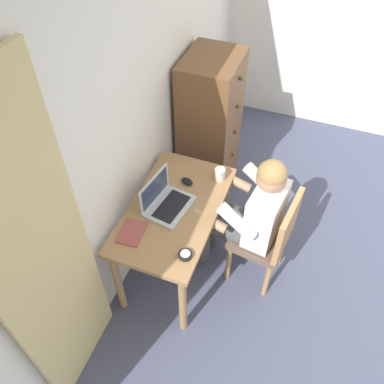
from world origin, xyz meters
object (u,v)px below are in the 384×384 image
Objects in this scene: chair at (269,236)px; person_seated at (249,211)px; computer_mouse at (187,181)px; laptop at (165,200)px; coffee_mug at (220,174)px; desk_clock at (185,255)px; notebook_pad at (132,232)px; dresser at (210,126)px; desk at (174,218)px.

person_seated reaches higher than chair.
person_seated is 0.51m from computer_mouse.
coffee_mug is (0.39, -0.28, -0.00)m from laptop.
laptop is at bearing 39.58° from desk_clock.
person_seated is 13.43× the size of desk_clock.
chair is at bearing -64.41° from notebook_pad.
computer_mouse reaches higher than desk_clock.
dresser reaches higher than desk_clock.
notebook_pad is at bearing 149.71° from desk.
desk_clock is (-0.53, 0.45, 0.26)m from chair.
dresser is 1.19m from chair.
coffee_mug is (0.13, -0.21, 0.03)m from computer_mouse.
person_seated is 0.84m from notebook_pad.
coffee_mug reaches higher than computer_mouse.
desk is 0.89× the size of person_seated.
desk_clock is at bearing -138.22° from computer_mouse.
desk_clock is at bearing 153.84° from person_seated.
notebook_pad reaches higher than desk.
desk is 0.71m from chair.
computer_mouse is (0.26, -0.07, -0.04)m from laptop.
dresser is at bearing 1.50° from laptop.
dresser reaches higher than desk.
coffee_mug is (0.19, 0.28, 0.11)m from person_seated.
dresser is at bearing 4.99° from desk.
coffee_mug is (-0.68, -0.31, 0.13)m from dresser.
person_seated is (-0.87, -0.59, 0.02)m from dresser.
dresser is at bearing 41.00° from chair.
chair is at bearing -114.33° from coffee_mug.
dresser is at bearing 34.25° from person_seated.
desk_clock is 0.74m from coffee_mug.
dresser is at bearing 28.29° from computer_mouse.
desk is at bearing -175.01° from dresser.
desk is at bearing 104.99° from chair.
desk is 8.94× the size of coffee_mug.
coffee_mug is at bearing -28.52° from desk.
desk is 0.48m from coffee_mug.
notebook_pad is (-0.51, 0.67, 0.07)m from person_seated.
notebook_pad is at bearing 126.95° from person_seated.
desk_clock reaches higher than notebook_pad.
chair is 0.74× the size of person_seated.
chair reaches higher than coffee_mug.
laptop is 0.33m from notebook_pad.
coffee_mug is at bearing 65.67° from chair.
desk_clock reaches higher than desk.
laptop is at bearing 90.39° from desk.
dresser is 1.46m from desk_clock.
person_seated reaches higher than notebook_pad.
chair reaches higher than desk.
desk_clock is (-0.35, -0.22, 0.14)m from desk.
chair is 0.26m from person_seated.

